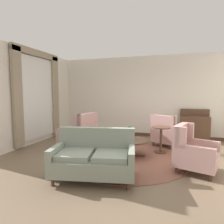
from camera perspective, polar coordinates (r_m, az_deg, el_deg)
The scene contains 14 objects.
ground at distance 4.85m, azimuth 3.00°, elevation -14.14°, with size 8.96×8.96×0.00m, color brown.
wall_back at distance 7.46m, azimuth 8.89°, elevation 4.51°, with size 6.56×0.08×3.01m, color silver.
wall_left at distance 6.86m, azimuth -21.67°, elevation 4.10°, with size 0.08×4.13×3.01m, color silver.
baseboard_back at distance 7.57m, azimuth 8.66°, elevation -6.51°, with size 6.40×0.03×0.12m, color #4C3323.
area_rug at distance 5.12m, azimuth 3.89°, elevation -12.98°, with size 3.20×3.20×0.01m, color brown.
window_with_curtains at distance 6.82m, azimuth -20.98°, elevation 5.22°, with size 0.12×2.15×2.91m.
coffee_table at distance 5.08m, azimuth 5.71°, elevation -8.99°, with size 0.86×0.86×0.44m.
porcelain_vase at distance 5.03m, azimuth 5.21°, elevation -6.50°, with size 0.16×0.16×0.36m.
settee at distance 3.82m, azimuth -5.33°, elevation -13.33°, with size 1.68×1.12×0.94m.
armchair_beside_settee at distance 6.26m, azimuth 15.77°, elevation -5.77°, with size 1.02×1.08×0.98m.
armchair_foreground_right at distance 5.79m, azimuth -9.40°, elevation -6.45°, with size 1.04×0.96×1.07m.
armchair_back_corner at distance 4.44m, azimuth 22.59°, elevation -10.69°, with size 0.97×0.94×0.98m.
side_table at distance 5.48m, azimuth 14.23°, elevation -7.25°, with size 0.49×0.49×0.73m.
sideboard at distance 7.19m, azimuth 23.15°, elevation -4.04°, with size 0.94×0.39×1.09m.
Camera 1 is at (1.16, -4.42, 1.63)m, focal length 31.02 mm.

